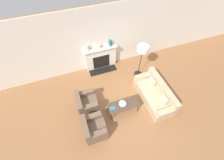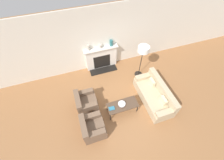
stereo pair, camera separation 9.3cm
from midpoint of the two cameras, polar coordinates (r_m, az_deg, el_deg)
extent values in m
plane|color=#99663D|center=(6.05, 4.67, -10.17)|extent=(18.00, 18.00, 0.00)
cube|color=silver|center=(6.57, -3.55, 15.33)|extent=(18.00, 0.06, 2.90)
cube|color=silver|center=(7.00, -4.73, 8.31)|extent=(1.42, 0.20, 1.09)
cube|color=black|center=(7.04, -4.45, 6.98)|extent=(0.78, 0.04, 0.71)
cube|color=black|center=(7.19, -3.81, 3.77)|extent=(1.28, 0.40, 0.02)
cube|color=silver|center=(6.61, -4.98, 11.75)|extent=(1.54, 0.28, 0.05)
cube|color=tan|center=(6.26, 14.89, -5.91)|extent=(0.83, 1.96, 0.40)
cube|color=tan|center=(6.08, 18.31, -2.85)|extent=(0.20, 1.96, 0.41)
cube|color=tan|center=(6.45, 11.67, 1.50)|extent=(0.77, 0.22, 0.15)
cube|color=tan|center=(5.73, 19.72, -11.20)|extent=(0.77, 0.22, 0.15)
cube|color=beige|center=(6.24, 14.56, -0.67)|extent=(0.12, 0.32, 0.28)
cube|color=beige|center=(5.87, 18.70, -7.07)|extent=(0.12, 0.32, 0.28)
cube|color=brown|center=(5.47, -6.96, -17.97)|extent=(0.75, 0.81, 0.43)
cube|color=brown|center=(5.12, -10.71, -17.35)|extent=(0.18, 0.81, 0.33)
cube|color=brown|center=(5.07, -6.29, -19.93)|extent=(0.68, 0.18, 0.18)
cube|color=brown|center=(5.31, -8.21, -13.74)|extent=(0.68, 0.18, 0.18)
cube|color=brown|center=(5.92, -9.64, -9.04)|extent=(0.75, 0.81, 0.43)
cube|color=brown|center=(5.61, -13.09, -7.91)|extent=(0.18, 0.81, 0.33)
cube|color=brown|center=(5.50, -9.27, -10.18)|extent=(0.68, 0.18, 0.18)
cube|color=brown|center=(5.84, -10.77, -4.97)|extent=(0.68, 0.18, 0.18)
cube|color=#4C3828|center=(5.60, 3.84, -9.44)|extent=(1.15, 0.50, 0.03)
cylinder|color=black|center=(5.61, -0.64, -13.91)|extent=(0.03, 0.03, 0.41)
cylinder|color=black|center=(5.85, 9.42, -10.51)|extent=(0.03, 0.03, 0.41)
cylinder|color=black|center=(5.79, -2.03, -10.38)|extent=(0.03, 0.03, 0.41)
cylinder|color=black|center=(6.02, 7.70, -7.27)|extent=(0.03, 0.03, 0.41)
cylinder|color=silver|center=(5.58, 3.52, -9.22)|extent=(0.09, 0.09, 0.02)
cylinder|color=silver|center=(5.55, 3.54, -9.02)|extent=(0.27, 0.27, 0.06)
cube|color=teal|center=(5.49, -0.27, -10.77)|extent=(0.22, 0.16, 0.02)
cylinder|color=black|center=(7.11, 9.47, 2.40)|extent=(0.36, 0.36, 0.03)
cylinder|color=black|center=(6.60, 10.28, 6.50)|extent=(0.03, 0.03, 1.41)
cylinder|color=white|center=(6.08, 11.32, 11.67)|extent=(0.46, 0.46, 0.23)
cylinder|color=beige|center=(6.46, -9.67, 11.86)|extent=(0.11, 0.11, 0.26)
cylinder|color=beige|center=(6.56, -5.20, 12.62)|extent=(0.15, 0.15, 0.17)
cylinder|color=#28666B|center=(6.63, -0.99, 13.93)|extent=(0.14, 0.14, 0.27)
camera|label=1|loc=(0.05, -90.43, -0.54)|focal=24.00mm
camera|label=2|loc=(0.05, 89.57, 0.54)|focal=24.00mm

